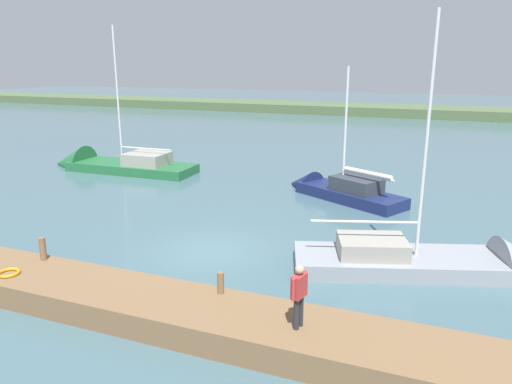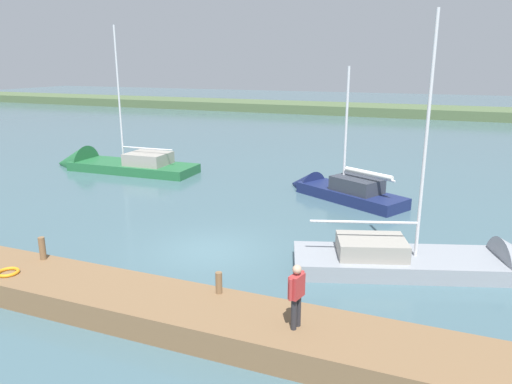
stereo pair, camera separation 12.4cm
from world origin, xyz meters
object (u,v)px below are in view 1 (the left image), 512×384
(life_ring_buoy, at_px, (9,273))
(sailboat_inner_slip, at_px, (107,166))
(sailboat_outer_mooring, at_px, (448,266))
(sailboat_near_dock, at_px, (334,192))
(mooring_post_near, at_px, (221,283))
(mooring_post_far, at_px, (43,249))
(person_on_dock, at_px, (299,292))

(life_ring_buoy, xyz_separation_m, sailboat_inner_slip, (8.83, -15.74, -0.57))
(sailboat_outer_mooring, height_order, sailboat_near_dock, sailboat_outer_mooring)
(mooring_post_near, bearing_deg, mooring_post_far, 0.00)
(person_on_dock, bearing_deg, mooring_post_near, -6.68)
(mooring_post_far, height_order, sailboat_inner_slip, sailboat_inner_slip)
(mooring_post_far, distance_m, life_ring_buoy, 1.30)
(mooring_post_far, relative_size, sailboat_outer_mooring, 0.08)
(life_ring_buoy, distance_m, person_on_dock, 9.00)
(life_ring_buoy, relative_size, person_on_dock, 0.41)
(sailboat_outer_mooring, height_order, person_on_dock, sailboat_outer_mooring)
(mooring_post_near, distance_m, mooring_post_far, 6.31)
(mooring_post_near, relative_size, sailboat_inner_slip, 0.06)
(mooring_post_near, bearing_deg, sailboat_outer_mooring, -136.30)
(sailboat_near_dock, relative_size, person_on_dock, 4.69)
(mooring_post_far, xyz_separation_m, sailboat_near_dock, (-6.47, -13.53, -0.87))
(sailboat_outer_mooring, bearing_deg, sailboat_inner_slip, 138.85)
(person_on_dock, bearing_deg, sailboat_outer_mooring, -103.70)
(mooring_post_far, xyz_separation_m, life_ring_buoy, (0.14, 1.25, -0.32))
(mooring_post_near, relative_size, life_ring_buoy, 0.93)
(sailboat_outer_mooring, height_order, sailboat_inner_slip, sailboat_inner_slip)
(mooring_post_far, xyz_separation_m, sailboat_outer_mooring, (-12.17, -5.60, -0.93))
(sailboat_outer_mooring, relative_size, person_on_dock, 5.88)
(sailboat_near_dock, height_order, sailboat_inner_slip, sailboat_inner_slip)
(sailboat_near_dock, bearing_deg, life_ring_buoy, 94.43)
(sailboat_inner_slip, xyz_separation_m, person_on_dock, (-17.78, 15.41, 1.44))
(sailboat_inner_slip, bearing_deg, life_ring_buoy, 117.90)
(life_ring_buoy, xyz_separation_m, sailboat_outer_mooring, (-12.31, -6.85, -0.61))
(mooring_post_far, xyz_separation_m, person_on_dock, (-8.81, 0.92, 0.55))
(mooring_post_far, bearing_deg, life_ring_buoy, 83.66)
(mooring_post_near, height_order, life_ring_buoy, mooring_post_near)
(sailboat_outer_mooring, relative_size, sailboat_inner_slip, 0.92)
(sailboat_inner_slip, bearing_deg, sailboat_outer_mooring, 155.78)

